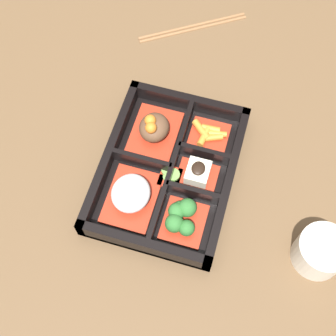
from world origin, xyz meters
The scene contains 11 objects.
ground_plane centered at (0.00, 0.00, 0.00)m, with size 3.00×3.00×0.00m, color brown.
bento_base centered at (0.00, 0.00, 0.01)m, with size 0.29×0.22×0.01m.
bento_rim centered at (0.00, 0.00, 0.02)m, with size 0.29×0.22×0.04m.
bowl_rice centered at (-0.06, 0.04, 0.03)m, with size 0.11×0.08×0.04m.
bowl_stew centered at (0.06, 0.04, 0.03)m, with size 0.11×0.08×0.05m.
bowl_greens centered at (-0.08, -0.05, 0.03)m, with size 0.08×0.07×0.04m.
bowl_tofu centered at (0.01, -0.05, 0.02)m, with size 0.06×0.07×0.04m.
bowl_carrots centered at (0.09, -0.05, 0.02)m, with size 0.07×0.07×0.02m.
bowl_pickles centered at (-0.01, -0.01, 0.02)m, with size 0.04×0.04×0.01m.
tea_cup centered at (-0.07, -0.27, 0.03)m, with size 0.08×0.08×0.06m.
chopsticks centered at (0.33, 0.04, 0.00)m, with size 0.14×0.20×0.01m.
Camera 1 is at (-0.33, -0.10, 0.73)m, focal length 50.00 mm.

